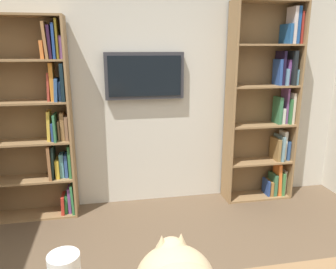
% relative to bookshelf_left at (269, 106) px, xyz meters
% --- Properties ---
extents(wall_back, '(4.52, 0.06, 2.70)m').
position_rel_bookshelf_left_xyz_m(wall_back, '(1.32, -0.17, 0.28)').
color(wall_back, beige).
rests_on(wall_back, ground).
extents(bookshelf_left, '(0.76, 0.28, 2.16)m').
position_rel_bookshelf_left_xyz_m(bookshelf_left, '(0.00, 0.00, 0.00)').
color(bookshelf_left, '#937047').
rests_on(bookshelf_left, ground).
extents(bookshelf_right, '(0.85, 0.28, 1.98)m').
position_rel_bookshelf_left_xyz_m(bookshelf_right, '(2.44, 0.00, -0.08)').
color(bookshelf_right, '#937047').
rests_on(bookshelf_right, ground).
extents(wall_mounted_tv, '(0.82, 0.07, 0.48)m').
position_rel_bookshelf_left_xyz_m(wall_mounted_tv, '(1.37, -0.08, 0.34)').
color(wall_mounted_tv, '#333338').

